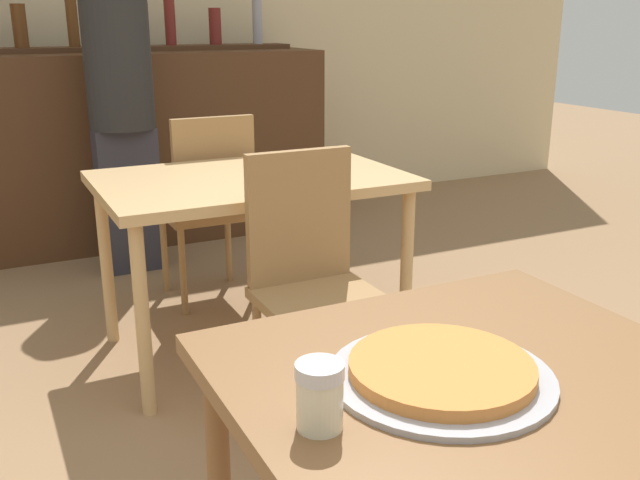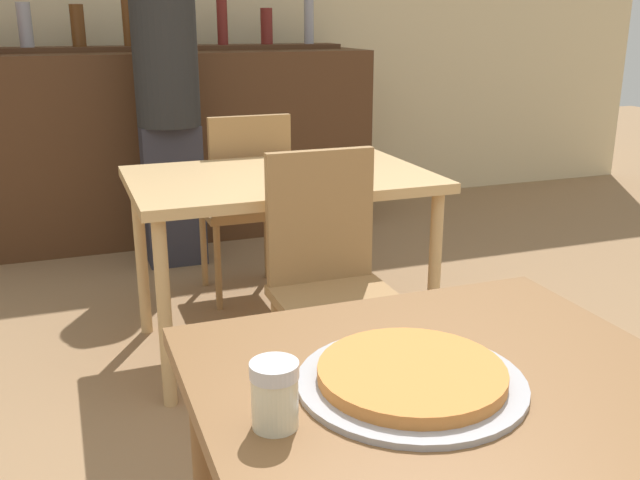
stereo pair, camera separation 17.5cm
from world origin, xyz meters
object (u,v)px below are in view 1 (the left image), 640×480
object	(u,v)px
pizza_tray	(441,372)
person_standing	(122,109)
chair_far_side_back	(209,198)
chair_far_side_front	(312,270)
cheese_shaker	(320,395)

from	to	relation	value
pizza_tray	person_standing	size ratio (longest dim) A/B	0.25
chair_far_side_back	person_standing	bearing A→B (deg)	-70.20
chair_far_side_front	pizza_tray	world-z (taller)	chair_far_side_front
chair_far_side_back	person_standing	size ratio (longest dim) A/B	0.56
chair_far_side_front	chair_far_side_back	world-z (taller)	same
chair_far_side_front	chair_far_side_back	distance (m)	1.12
cheese_shaker	chair_far_side_back	bearing A→B (deg)	76.66
chair_far_side_back	pizza_tray	world-z (taller)	chair_far_side_back
pizza_tray	cheese_shaker	world-z (taller)	cheese_shaker
pizza_tray	person_standing	distance (m)	2.91
chair_far_side_front	cheese_shaker	distance (m)	1.30
person_standing	pizza_tray	bearing A→B (deg)	-90.64
chair_far_side_front	person_standing	size ratio (longest dim) A/B	0.56
chair_far_side_front	person_standing	bearing A→B (deg)	97.71
chair_far_side_back	pizza_tray	distance (m)	2.26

